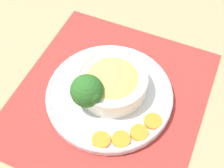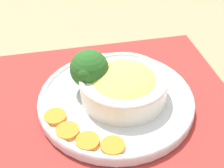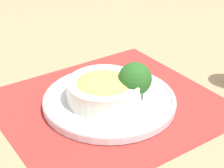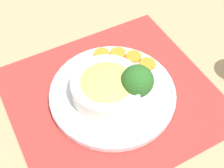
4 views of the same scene
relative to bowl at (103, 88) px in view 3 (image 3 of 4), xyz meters
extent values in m
plane|color=tan|center=(0.00, 0.01, -0.05)|extent=(4.00, 4.00, 0.00)
cube|color=#B2332D|center=(0.00, 0.01, -0.05)|extent=(0.45, 0.49, 0.00)
cylinder|color=silver|center=(0.00, 0.01, -0.04)|extent=(0.30, 0.30, 0.02)
torus|color=silver|center=(0.00, 0.01, -0.03)|extent=(0.30, 0.30, 0.01)
cylinder|color=silver|center=(0.00, 0.00, -0.01)|extent=(0.16, 0.16, 0.04)
torus|color=silver|center=(0.00, 0.00, 0.02)|extent=(0.17, 0.17, 0.01)
ellipsoid|color=#E0B75B|center=(0.00, 0.00, 0.00)|extent=(0.14, 0.14, 0.05)
cylinder|color=#84AD5B|center=(0.03, 0.06, -0.02)|extent=(0.02, 0.02, 0.02)
sphere|color=#286023|center=(0.03, 0.06, 0.02)|extent=(0.07, 0.07, 0.07)
sphere|color=#286023|center=(0.01, 0.07, 0.03)|extent=(0.03, 0.03, 0.03)
sphere|color=#286023|center=(0.05, 0.05, 0.02)|extent=(0.03, 0.03, 0.03)
cylinder|color=orange|center=(-0.03, 0.13, -0.03)|extent=(0.04, 0.04, 0.01)
cylinder|color=orange|center=(-0.07, 0.11, -0.03)|extent=(0.04, 0.04, 0.01)
cylinder|color=orange|center=(-0.10, 0.08, -0.03)|extent=(0.04, 0.04, 0.01)
cylinder|color=orange|center=(-0.12, 0.04, -0.03)|extent=(0.04, 0.04, 0.01)
camera|label=1|loc=(-0.18, 0.38, 0.58)|focal=50.00mm
camera|label=2|loc=(-0.44, 0.10, 0.37)|focal=50.00mm
camera|label=3|loc=(0.61, -0.37, 0.41)|focal=60.00mm
camera|label=4|loc=(0.40, -0.19, 0.56)|focal=50.00mm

